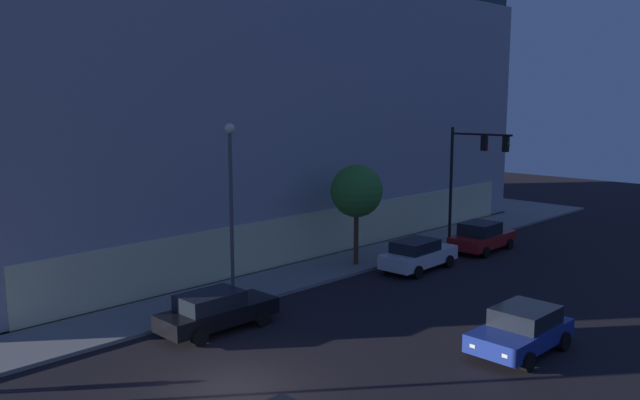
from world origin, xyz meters
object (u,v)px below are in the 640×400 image
(car_black, at_px, (216,311))
(modern_building, at_px, (210,100))
(street_lamp_sidewalk, at_px, (231,190))
(traffic_light_far_corner, at_px, (472,162))
(car_blue, at_px, (522,329))
(sidewalk_tree, at_px, (357,191))
(car_red, at_px, (482,237))
(car_white, at_px, (418,254))

(car_black, bearing_deg, modern_building, 54.27)
(modern_building, distance_m, street_lamp_sidewalk, 16.87)
(traffic_light_far_corner, distance_m, street_lamp_sidewalk, 17.15)
(car_blue, bearing_deg, modern_building, 78.11)
(traffic_light_far_corner, distance_m, sidewalk_tree, 8.99)
(street_lamp_sidewalk, relative_size, car_red, 1.62)
(traffic_light_far_corner, xyz_separation_m, sidewalk_tree, (-8.82, 1.39, -1.01))
(car_white, bearing_deg, car_black, 179.36)
(sidewalk_tree, xyz_separation_m, car_blue, (-4.68, -11.88, -3.21))
(car_red, bearing_deg, traffic_light_far_corner, 55.55)
(traffic_light_far_corner, height_order, street_lamp_sidewalk, street_lamp_sidewalk)
(car_black, relative_size, car_white, 1.00)
(traffic_light_far_corner, relative_size, car_black, 1.46)
(car_blue, bearing_deg, car_white, 54.90)
(street_lamp_sidewalk, height_order, car_black, street_lamp_sidewalk)
(sidewalk_tree, distance_m, car_black, 11.69)
(traffic_light_far_corner, bearing_deg, car_blue, -142.15)
(car_black, bearing_deg, car_blue, -56.06)
(sidewalk_tree, relative_size, car_white, 1.11)
(car_black, distance_m, car_blue, 11.22)
(car_black, xyz_separation_m, car_blue, (6.26, -9.31, 0.01))
(street_lamp_sidewalk, xyz_separation_m, car_red, (16.15, -2.59, -4.11))
(street_lamp_sidewalk, xyz_separation_m, car_blue, (3.61, -11.68, -4.15))
(car_white, xyz_separation_m, car_red, (6.10, -0.08, 0.02))
(sidewalk_tree, distance_m, car_blue, 13.16)
(car_white, distance_m, car_red, 6.10)
(modern_building, height_order, traffic_light_far_corner, modern_building)
(traffic_light_far_corner, relative_size, street_lamp_sidewalk, 0.91)
(sidewalk_tree, bearing_deg, car_black, -166.76)
(modern_building, xyz_separation_m, car_black, (-11.62, -16.16, -7.93))
(traffic_light_far_corner, distance_m, car_white, 8.32)
(modern_building, relative_size, car_blue, 9.23)
(traffic_light_far_corner, relative_size, sidewalk_tree, 1.32)
(traffic_light_far_corner, bearing_deg, car_black, -176.57)
(traffic_light_far_corner, bearing_deg, modern_building, 118.52)
(modern_building, distance_m, car_red, 19.54)
(sidewalk_tree, relative_size, car_red, 1.12)
(street_lamp_sidewalk, bearing_deg, car_red, -9.13)
(car_white, bearing_deg, sidewalk_tree, 123.01)
(car_blue, bearing_deg, traffic_light_far_corner, 37.85)
(car_black, relative_size, car_blue, 1.13)
(street_lamp_sidewalk, xyz_separation_m, car_white, (10.05, -2.52, -4.13))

